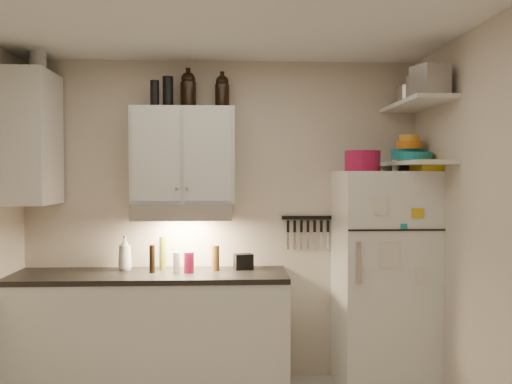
{
  "coord_description": "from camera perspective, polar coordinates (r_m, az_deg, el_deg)",
  "views": [
    {
      "loc": [
        0.06,
        -3.17,
        1.68
      ],
      "look_at": [
        0.25,
        0.9,
        1.55
      ],
      "focal_mm": 40.0,
      "sensor_mm": 36.0,
      "label": 1
    }
  ],
  "objects": [
    {
      "name": "range_hood",
      "position": [
        4.47,
        -7.29,
        -1.91
      ],
      "size": [
        0.76,
        0.46,
        0.12
      ],
      "primitive_type": "cube",
      "color": "silver",
      "rests_on": "back_wall"
    },
    {
      "name": "knife_strip",
      "position": [
        4.72,
        5.15,
        -2.57
      ],
      "size": [
        0.42,
        0.02,
        0.03
      ],
      "primitive_type": "cube",
      "color": "black",
      "rests_on": "back_wall"
    },
    {
      "name": "soap_bottle",
      "position": [
        4.63,
        -12.98,
        -5.76
      ],
      "size": [
        0.15,
        0.15,
        0.31
      ],
      "primitive_type": "imported",
      "rotation": [
        0.0,
        0.0,
        0.31
      ],
      "color": "silver",
      "rests_on": "countertop"
    },
    {
      "name": "oil_bottle",
      "position": [
        4.61,
        -9.34,
        -6.04
      ],
      "size": [
        0.06,
        0.06,
        0.26
      ],
      "primitive_type": "cylinder",
      "rotation": [
        0.0,
        0.0,
        0.34
      ],
      "color": "olive",
      "rests_on": "countertop"
    },
    {
      "name": "caddy",
      "position": [
        4.57,
        -1.26,
        -6.97
      ],
      "size": [
        0.16,
        0.13,
        0.12
      ],
      "primitive_type": "cube",
      "rotation": [
        0.0,
        0.0,
        0.23
      ],
      "color": "black",
      "rests_on": "countertop"
    },
    {
      "name": "right_wall",
      "position": [
        3.55,
        23.29,
        -4.45
      ],
      "size": [
        0.02,
        3.0,
        2.6
      ],
      "primitive_type": "cube",
      "color": "beige",
      "rests_on": "ground"
    },
    {
      "name": "fridge",
      "position": [
        4.57,
        12.62,
        -8.69
      ],
      "size": [
        0.7,
        0.68,
        1.7
      ],
      "primitive_type": "cube",
      "color": "white",
      "rests_on": "floor"
    },
    {
      "name": "shelf_lo",
      "position": [
        4.42,
        15.67,
        2.79
      ],
      "size": [
        0.3,
        0.95,
        0.03
      ],
      "primitive_type": "cube",
      "color": "silver",
      "rests_on": "right_wall"
    },
    {
      "name": "thermos_b",
      "position": [
        4.52,
        -10.1,
        9.67
      ],
      "size": [
        0.07,
        0.07,
        0.2
      ],
      "primitive_type": "cylinder",
      "rotation": [
        0.0,
        0.0,
        0.08
      ],
      "color": "black",
      "rests_on": "upper_cabinet"
    },
    {
      "name": "side_cabinet",
      "position": [
        4.63,
        -21.58,
        5.04
      ],
      "size": [
        0.33,
        0.55,
        1.0
      ],
      "primitive_type": "cube",
      "color": "silver",
      "rests_on": "left_wall"
    },
    {
      "name": "red_jar",
      "position": [
        4.44,
        -6.72,
        -7.0
      ],
      "size": [
        0.09,
        0.09,
        0.16
      ],
      "primitive_type": "cylinder",
      "rotation": [
        0.0,
        0.0,
        0.18
      ],
      "color": "#9F123E",
      "rests_on": "countertop"
    },
    {
      "name": "back_wall",
      "position": [
        4.7,
        -3.39,
        -2.82
      ],
      "size": [
        3.2,
        0.02,
        2.6
      ],
      "primitive_type": "cube",
      "color": "beige",
      "rests_on": "ground"
    },
    {
      "name": "bowl_orange",
      "position": [
        4.58,
        15.06,
        4.54
      ],
      "size": [
        0.2,
        0.2,
        0.06
      ],
      "primitive_type": "cylinder",
      "color": "orange",
      "rests_on": "bowl_teal"
    },
    {
      "name": "ceiling",
      "position": [
        3.31,
        -3.8,
        18.16
      ],
      "size": [
        3.2,
        3.0,
        0.02
      ],
      "primitive_type": "cube",
      "color": "white",
      "rests_on": "ground"
    },
    {
      "name": "plates",
      "position": [
        4.46,
        15.54,
        3.4
      ],
      "size": [
        0.29,
        0.29,
        0.07
      ],
      "primitive_type": "cylinder",
      "rotation": [
        0.0,
        0.0,
        -0.09
      ],
      "color": "teal",
      "rests_on": "shelf_lo"
    },
    {
      "name": "tin_a",
      "position": [
        4.37,
        16.33,
        9.98
      ],
      "size": [
        0.21,
        0.2,
        0.18
      ],
      "primitive_type": "cube",
      "rotation": [
        0.0,
        0.0,
        0.19
      ],
      "color": "#AAAAAD",
      "rests_on": "shelf_hi"
    },
    {
      "name": "stock_pot",
      "position": [
        4.83,
        15.23,
        9.15
      ],
      "size": [
        0.28,
        0.28,
        0.17
      ],
      "primitive_type": "cylinder",
      "rotation": [
        0.0,
        0.0,
        0.17
      ],
      "color": "silver",
      "rests_on": "shelf_hi"
    },
    {
      "name": "bowl_teal",
      "position": [
        4.63,
        14.83,
        3.54
      ],
      "size": [
        0.24,
        0.24,
        0.1
      ],
      "primitive_type": "cylinder",
      "color": "teal",
      "rests_on": "shelf_lo"
    },
    {
      "name": "upper_cabinet",
      "position": [
        4.53,
        -7.24,
        3.64
      ],
      "size": [
        0.8,
        0.33,
        0.75
      ],
      "primitive_type": "cube",
      "color": "silver",
      "rests_on": "back_wall"
    },
    {
      "name": "growler_b",
      "position": [
        4.61,
        -3.4,
        10.0
      ],
      "size": [
        0.14,
        0.14,
        0.27
      ],
      "primitive_type": null,
      "rotation": [
        0.0,
        0.0,
        -0.28
      ],
      "color": "black",
      "rests_on": "upper_cabinet"
    },
    {
      "name": "base_cabinet",
      "position": [
        4.59,
        -10.52,
        -13.89
      ],
      "size": [
        2.1,
        0.6,
        0.88
      ],
      "primitive_type": "cube",
      "color": "silver",
      "rests_on": "floor"
    },
    {
      "name": "thermos_a",
      "position": [
        4.57,
        -8.8,
        9.85
      ],
      "size": [
        0.1,
        0.1,
        0.24
      ],
      "primitive_type": "cylinder",
      "rotation": [
        0.0,
        0.0,
        0.24
      ],
      "color": "black",
      "rests_on": "upper_cabinet"
    },
    {
      "name": "bowl_yellow",
      "position": [
        4.59,
        15.07,
        5.21
      ],
      "size": [
        0.15,
        0.15,
        0.05
      ],
      "primitive_type": "cylinder",
      "color": "#F8A52B",
      "rests_on": "bowl_orange"
    },
    {
      "name": "growler_a",
      "position": [
        4.63,
        -6.79,
        10.12
      ],
      "size": [
        0.14,
        0.14,
        0.3
      ],
      "primitive_type": null,
      "rotation": [
        0.0,
        0.0,
        -0.14
      ],
      "color": "black",
      "rests_on": "upper_cabinet"
    },
    {
      "name": "book_stack",
      "position": [
        4.39,
        16.91,
        2.56
      ],
      "size": [
        0.22,
        0.27,
        0.09
      ],
      "primitive_type": "cube",
      "rotation": [
        0.0,
        0.0,
        0.07
      ],
      "color": "gold",
      "rests_on": "fridge"
    },
    {
      "name": "vinegar_bottle",
      "position": [
        4.47,
        -10.34,
        -6.59
      ],
      "size": [
        0.05,
        0.05,
        0.22
      ],
      "primitive_type": "cylinder",
      "rotation": [
        0.0,
        0.0,
        -0.05
      ],
      "color": "black",
      "rests_on": "countertop"
    },
    {
      "name": "side_jar",
      "position": [
        4.69,
        -20.97,
        12.16
      ],
      "size": [
        0.14,
        0.14,
        0.16
      ],
      "primitive_type": "cylinder",
      "rotation": [
        0.0,
        0.0,
        0.11
      ],
      "color": "silver",
      "rests_on": "side_cabinet"
    },
    {
      "name": "clear_bottle",
      "position": [
        4.45,
        -7.96,
        -6.99
      ],
      "size": [
        0.07,
        0.07,
        0.16
      ],
      "primitive_type": "cylinder",
      "rotation": [
        0.0,
        0.0,
        0.3
      ],
      "color": "silver",
      "rests_on": "countertop"
    },
    {
      "name": "dutch_oven",
      "position": [
        4.37,
        10.59,
        3.07
      ],
      "size": [
        0.27,
        0.27,
        0.16
      ],
      "primitive_type": "cylinder",
      "rotation": [
        0.0,
        0.0,
        -0.01
      ],
      "color": "#9F123E",
      "rests_on": "fridge"
    },
    {
      "name": "pepper_mill",
      "position": [
        4.52,
        -4.08,
        -6.59
      ],
      "size": [
        0.07,
        0.07,
        0.2
      ],
      "primitive_type": "cylinder",
      "rotation": [
        0.0,
        0.0,
        0.05
      ],
      "color": "brown",
      "rests_on": "countertop"
    },
    {
      "name": "tin_b",
      "position": [
        4.12,
        17.01,
        10.62
      ],
      "size": [
        0.25,
        0.25,
        0.2
      ],
      "primitive_type": "cube",
      "rotation": [
        0.0,
        0.0,
        0.32
      ],
      "color": "#AAAAAD",
      "rests_on": "shelf_hi"
    },
    {
      "name": "spice_jar",
      "position": [
        4.53,
        13.79,
        2.58
      ],
      "size": [
        0.06,
        0.06,
        0.09
      ],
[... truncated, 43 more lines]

